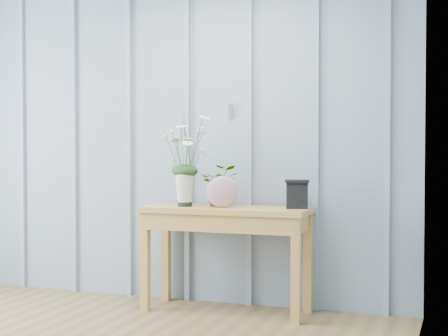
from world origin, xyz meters
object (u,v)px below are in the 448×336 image
at_px(daisy_vase, 185,149).
at_px(felt_disc_vessel, 222,192).
at_px(sideboard, 226,223).
at_px(carved_box, 297,194).

height_order(daisy_vase, felt_disc_vessel, daisy_vase).
bearing_deg(felt_disc_vessel, sideboard, 70.36).
relative_size(sideboard, daisy_vase, 1.82).
height_order(sideboard, daisy_vase, daisy_vase).
distance_m(daisy_vase, felt_disc_vessel, 0.42).
height_order(daisy_vase, carved_box, daisy_vase).
xyz_separation_m(sideboard, carved_box, (0.50, 0.04, 0.22)).
height_order(felt_disc_vessel, carved_box, felt_disc_vessel).
distance_m(sideboard, carved_box, 0.55).
bearing_deg(daisy_vase, carved_box, 7.39).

